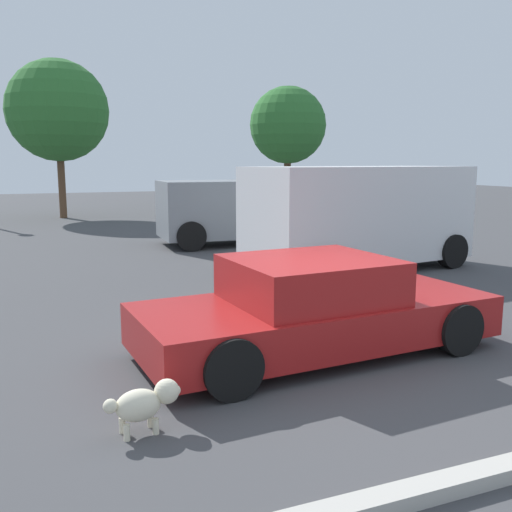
{
  "coord_description": "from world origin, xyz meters",
  "views": [
    {
      "loc": [
        -3.07,
        -5.67,
        2.34
      ],
      "look_at": [
        0.14,
        2.3,
        0.9
      ],
      "focal_mm": 39.48,
      "sensor_mm": 36.0,
      "label": 1
    }
  ],
  "objects_px": {
    "sedan_foreground": "(315,309)",
    "van_white": "(359,214)",
    "suv_dark": "(247,209)",
    "pedestrian": "(361,217)",
    "dog": "(145,402)"
  },
  "relations": [
    {
      "from": "suv_dark",
      "to": "pedestrian",
      "type": "distance_m",
      "value": 3.41
    },
    {
      "from": "sedan_foreground",
      "to": "suv_dark",
      "type": "distance_m",
      "value": 9.59
    },
    {
      "from": "dog",
      "to": "van_white",
      "type": "relative_size",
      "value": 0.13
    },
    {
      "from": "suv_dark",
      "to": "pedestrian",
      "type": "bearing_deg",
      "value": 131.96
    },
    {
      "from": "dog",
      "to": "sedan_foreground",
      "type": "bearing_deg",
      "value": 23.67
    },
    {
      "from": "van_white",
      "to": "suv_dark",
      "type": "bearing_deg",
      "value": -88.38
    },
    {
      "from": "suv_dark",
      "to": "pedestrian",
      "type": "relative_size",
      "value": 3.28
    },
    {
      "from": "van_white",
      "to": "pedestrian",
      "type": "bearing_deg",
      "value": -132.21
    },
    {
      "from": "suv_dark",
      "to": "sedan_foreground",
      "type": "bearing_deg",
      "value": 76.05
    },
    {
      "from": "dog",
      "to": "suv_dark",
      "type": "distance_m",
      "value": 11.69
    },
    {
      "from": "sedan_foreground",
      "to": "van_white",
      "type": "xyz_separation_m",
      "value": [
        3.47,
        4.55,
        0.66
      ]
    },
    {
      "from": "dog",
      "to": "van_white",
      "type": "distance_m",
      "value": 8.33
    },
    {
      "from": "dog",
      "to": "pedestrian",
      "type": "xyz_separation_m",
      "value": [
        7.2,
        7.92,
        0.64
      ]
    },
    {
      "from": "dog",
      "to": "suv_dark",
      "type": "height_order",
      "value": "suv_dark"
    },
    {
      "from": "van_white",
      "to": "suv_dark",
      "type": "height_order",
      "value": "van_white"
    }
  ]
}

